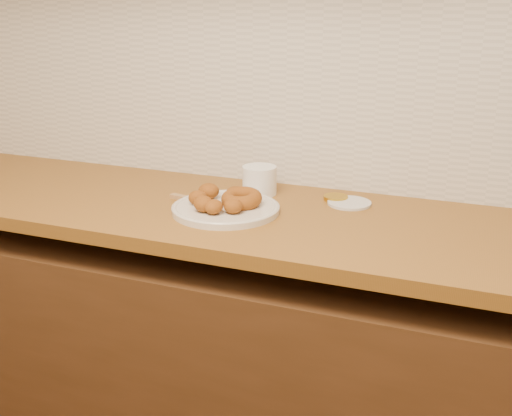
{
  "coord_description": "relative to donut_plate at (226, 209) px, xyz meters",
  "views": [
    {
      "loc": [
        0.32,
        0.18,
        1.46
      ],
      "look_at": [
        -0.25,
        1.63,
        0.93
      ],
      "focal_mm": 42.0,
      "sensor_mm": 36.0,
      "label": 1
    }
  ],
  "objects": [
    {
      "name": "wall_back",
      "position": [
        0.35,
        0.35,
        0.44
      ],
      "size": [
        4.0,
        0.02,
        2.7
      ],
      "primitive_type": "cube",
      "color": "#B2A68A",
      "rests_on": "ground"
    },
    {
      "name": "base_cabinet",
      "position": [
        0.35,
        0.04,
        -0.52
      ],
      "size": [
        3.6,
        0.6,
        0.77
      ],
      "primitive_type": "cube",
      "color": "#4D2D18",
      "rests_on": "floor"
    },
    {
      "name": "butcher_block",
      "position": [
        -0.3,
        0.04,
        -0.03
      ],
      "size": [
        2.3,
        0.62,
        0.04
      ],
      "primitive_type": "cube",
      "color": "brown",
      "rests_on": "base_cabinet"
    },
    {
      "name": "backsplash",
      "position": [
        0.35,
        0.34,
        0.29
      ],
      "size": [
        3.6,
        0.02,
        0.6
      ],
      "primitive_type": "cube",
      "color": "silver",
      "rests_on": "wall_back"
    },
    {
      "name": "donut_plate",
      "position": [
        0.0,
        0.0,
        0.0
      ],
      "size": [
        0.31,
        0.31,
        0.02
      ],
      "primitive_type": "cylinder",
      "color": "beige",
      "rests_on": "butcher_block"
    },
    {
      "name": "ring_donut",
      "position": [
        0.04,
        0.02,
        0.03
      ],
      "size": [
        0.12,
        0.12,
        0.05
      ],
      "primitive_type": "torus",
      "rotation": [
        0.1,
        0.0,
        -0.03
      ],
      "color": "#9F5722",
      "rests_on": "donut_plate"
    },
    {
      "name": "fried_dough_chunks",
      "position": [
        -0.03,
        -0.01,
        0.03
      ],
      "size": [
        0.19,
        0.21,
        0.05
      ],
      "color": "#9F5722",
      "rests_on": "donut_plate"
    },
    {
      "name": "plastic_tub",
      "position": [
        0.03,
        0.19,
        0.04
      ],
      "size": [
        0.14,
        0.14,
        0.09
      ],
      "primitive_type": "cylinder",
      "rotation": [
        0.0,
        0.0,
        0.4
      ],
      "color": "white",
      "rests_on": "butcher_block"
    },
    {
      "name": "tub_lid",
      "position": [
        0.31,
        0.19,
        -0.0
      ],
      "size": [
        0.17,
        0.17,
        0.01
      ],
      "primitive_type": "cylinder",
      "rotation": [
        0.0,
        0.0,
        0.42
      ],
      "color": "silver",
      "rests_on": "butcher_block"
    },
    {
      "name": "brass_jar_lid",
      "position": [
        0.26,
        0.22,
        -0.0
      ],
      "size": [
        0.08,
        0.08,
        0.01
      ],
      "primitive_type": "cylinder",
      "rotation": [
        0.0,
        0.0,
        0.08
      ],
      "color": "#BA911B",
      "rests_on": "butcher_block"
    },
    {
      "name": "wooden_utensil",
      "position": [
        -0.13,
        0.05,
        -0.0
      ],
      "size": [
        0.16,
        0.05,
        0.01
      ],
      "primitive_type": "cube",
      "rotation": [
        0.0,
        0.0,
        -0.18
      ],
      "color": "#A57A4C",
      "rests_on": "butcher_block"
    }
  ]
}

